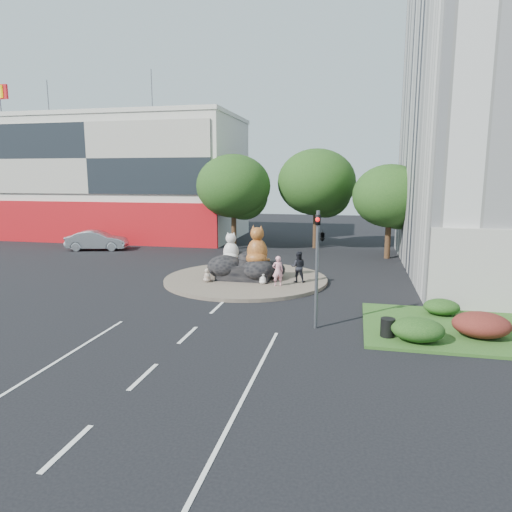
{
  "coord_description": "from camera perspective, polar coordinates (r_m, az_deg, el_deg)",
  "views": [
    {
      "loc": [
        6.52,
        -16.7,
        6.39
      ],
      "look_at": [
        1.16,
        7.67,
        2.0
      ],
      "focal_mm": 32.0,
      "sensor_mm": 36.0,
      "label": 1
    }
  ],
  "objects": [
    {
      "name": "ground",
      "position": [
        19.03,
        -8.52,
        -9.75
      ],
      "size": [
        120.0,
        120.0,
        0.0
      ],
      "primitive_type": "plane",
      "color": "black",
      "rests_on": "ground"
    },
    {
      "name": "kitten_white",
      "position": [
        26.51,
        0.85,
        -2.73
      ],
      "size": [
        0.52,
        0.48,
        0.72
      ],
      "primitive_type": null,
      "rotation": [
        0.0,
        0.0,
        0.3
      ],
      "color": "silver",
      "rests_on": "roundabout_island"
    },
    {
      "name": "hedge_back_green",
      "position": [
        22.65,
        22.18,
        -5.91
      ],
      "size": [
        1.6,
        1.28,
        0.72
      ],
      "primitive_type": "ellipsoid",
      "color": "#183B12",
      "rests_on": "grass_verge"
    },
    {
      "name": "hedge_near_green",
      "position": [
        18.8,
        19.57,
        -8.66
      ],
      "size": [
        2.0,
        1.6,
        0.9
      ],
      "primitive_type": "ellipsoid",
      "color": "#183B12",
      "rests_on": "grass_verge"
    },
    {
      "name": "grass_verge",
      "position": [
        21.4,
        26.91,
        -8.34
      ],
      "size": [
        10.0,
        6.0,
        0.12
      ],
      "primitive_type": "cube",
      "color": "#20501A",
      "rests_on": "ground"
    },
    {
      "name": "shophouse_block",
      "position": [
        50.91,
        -16.61,
        9.34
      ],
      "size": [
        25.2,
        12.3,
        17.4
      ],
      "color": "silver",
      "rests_on": "ground"
    },
    {
      "name": "pedestrian_dark",
      "position": [
        26.94,
        5.3,
        -1.35
      ],
      "size": [
        0.93,
        0.75,
        1.83
      ],
      "primitive_type": "imported",
      "rotation": [
        0.0,
        0.0,
        3.21
      ],
      "color": "black",
      "rests_on": "roundabout_island"
    },
    {
      "name": "kitten_calico",
      "position": [
        27.13,
        -6.12,
        -2.35
      ],
      "size": [
        0.67,
        0.68,
        0.85
      ],
      "primitive_type": null,
      "rotation": [
        0.0,
        0.0,
        -0.82
      ],
      "color": "silver",
      "rests_on": "roundabout_island"
    },
    {
      "name": "tree_right",
      "position": [
        36.89,
        16.48,
        6.84
      ],
      "size": [
        5.7,
        5.7,
        7.3
      ],
      "color": "#382314",
      "rests_on": "ground"
    },
    {
      "name": "traffic_light",
      "position": [
        18.95,
        7.97,
        1.48
      ],
      "size": [
        0.44,
        1.24,
        5.0
      ],
      "color": "#595B60",
      "rests_on": "ground"
    },
    {
      "name": "tree_left",
      "position": [
        40.16,
        -2.71,
        8.34
      ],
      "size": [
        6.46,
        6.46,
        8.27
      ],
      "color": "#382314",
      "rests_on": "ground"
    },
    {
      "name": "pedestrian_pink",
      "position": [
        25.97,
        2.74,
        -1.88
      ],
      "size": [
        0.73,
        0.61,
        1.72
      ],
      "primitive_type": "imported",
      "rotation": [
        0.0,
        0.0,
        3.51
      ],
      "color": "pink",
      "rests_on": "roundabout_island"
    },
    {
      "name": "street_lamp",
      "position": [
        25.56,
        26.74,
        4.79
      ],
      "size": [
        2.34,
        0.22,
        8.06
      ],
      "color": "#595B60",
      "rests_on": "ground"
    },
    {
      "name": "rock_plinth",
      "position": [
        28.08,
        -1.29,
        -1.82
      ],
      "size": [
        3.2,
        2.6,
        0.9
      ],
      "primitive_type": null,
      "color": "black",
      "rests_on": "roundabout_island"
    },
    {
      "name": "parked_car",
      "position": [
        42.13,
        -19.27,
        1.85
      ],
      "size": [
        5.42,
        3.03,
        1.69
      ],
      "primitive_type": "imported",
      "rotation": [
        0.0,
        0.0,
        1.83
      ],
      "color": "#ACB0B4",
      "rests_on": "ground"
    },
    {
      "name": "tree_mid",
      "position": [
        40.92,
        7.66,
        8.73
      ],
      "size": [
        6.84,
        6.84,
        8.76
      ],
      "color": "#382314",
      "rests_on": "ground"
    },
    {
      "name": "cat_white",
      "position": [
        28.33,
        -3.14,
        1.13
      ],
      "size": [
        1.13,
        0.98,
        1.88
      ],
      "primitive_type": null,
      "rotation": [
        0.0,
        0.0,
        0.0
      ],
      "color": "beige",
      "rests_on": "rock_plinth"
    },
    {
      "name": "cat_tabby",
      "position": [
        27.37,
        0.15,
        1.38
      ],
      "size": [
        1.53,
        1.35,
        2.39
      ],
      "primitive_type": null,
      "rotation": [
        0.0,
        0.0,
        -0.08
      ],
      "color": "#C35E28",
      "rests_on": "rock_plinth"
    },
    {
      "name": "roundabout_island",
      "position": [
        28.2,
        -1.28,
        -2.92
      ],
      "size": [
        10.0,
        10.0,
        0.2
      ],
      "primitive_type": "cylinder",
      "color": "brown",
      "rests_on": "ground"
    },
    {
      "name": "litter_bin",
      "position": [
        18.96,
        16.14,
        -8.57
      ],
      "size": [
        0.66,
        0.66,
        0.73
      ],
      "primitive_type": "cylinder",
      "rotation": [
        0.0,
        0.0,
        0.17
      ],
      "color": "black",
      "rests_on": "grass_verge"
    },
    {
      "name": "hedge_red",
      "position": [
        20.19,
        26.34,
        -7.71
      ],
      "size": [
        2.2,
        1.76,
        0.99
      ],
      "primitive_type": "ellipsoid",
      "color": "#531916",
      "rests_on": "grass_verge"
    }
  ]
}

